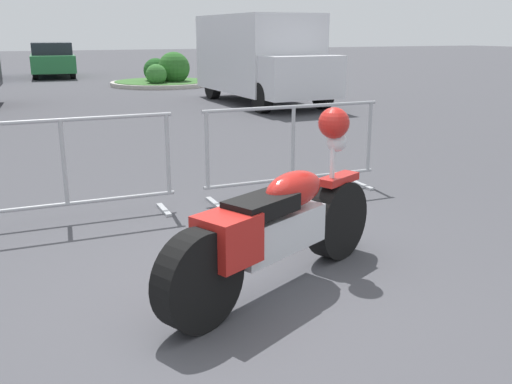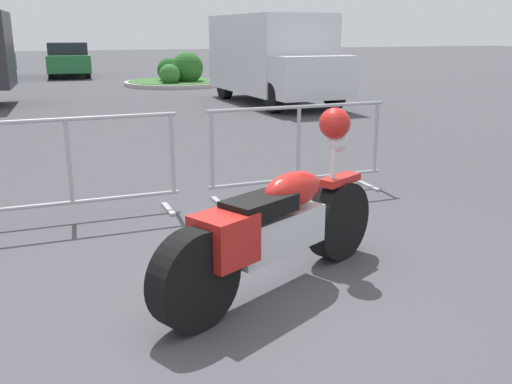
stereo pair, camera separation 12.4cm
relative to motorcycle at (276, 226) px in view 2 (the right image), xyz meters
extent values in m
plane|color=#424247|center=(-0.41, -0.17, -0.50)|extent=(120.00, 120.00, 0.00)
cylinder|color=black|center=(0.73, 0.35, -0.16)|extent=(0.69, 0.46, 0.67)
cylinder|color=black|center=(-0.73, -0.35, -0.16)|extent=(0.69, 0.46, 0.67)
cube|color=silver|center=(0.00, 0.00, -0.06)|extent=(0.90, 0.61, 0.29)
ellipsoid|color=#B21E19|center=(0.17, 0.08, 0.24)|extent=(0.65, 0.50, 0.27)
cube|color=black|center=(-0.17, -0.08, 0.20)|extent=(0.62, 0.50, 0.13)
cube|color=#B21E19|center=(-0.49, -0.23, 0.05)|extent=(0.49, 0.47, 0.34)
cube|color=#B21E19|center=(0.73, 0.35, 0.20)|extent=(0.44, 0.31, 0.06)
cylinder|color=silver|center=(0.64, 0.31, 0.34)|extent=(0.06, 0.06, 0.47)
sphere|color=silver|center=(0.69, 0.33, 0.52)|extent=(0.17, 0.17, 0.17)
sphere|color=#B21E19|center=(0.64, 0.31, 0.68)|extent=(0.25, 0.25, 0.25)
cylinder|color=#9EA0A5|center=(-1.28, 2.22, 0.55)|extent=(2.21, 0.06, 0.04)
cylinder|color=#9EA0A5|center=(-1.28, 2.22, -0.30)|extent=(2.21, 0.06, 0.04)
cylinder|color=#9EA0A5|center=(-1.28, 2.22, 0.13)|extent=(0.04, 0.04, 0.85)
cylinder|color=#9EA0A5|center=(-0.22, 2.21, 0.13)|extent=(0.04, 0.04, 0.85)
cube|color=#9EA0A5|center=(-0.29, 2.21, -0.48)|extent=(0.06, 0.44, 0.03)
cylinder|color=#9EA0A5|center=(1.28, 2.22, 0.55)|extent=(2.21, 0.06, 0.04)
cylinder|color=#9EA0A5|center=(1.28, 2.22, -0.30)|extent=(2.21, 0.06, 0.04)
cylinder|color=#9EA0A5|center=(0.22, 2.23, 0.13)|extent=(0.04, 0.04, 0.85)
cylinder|color=#9EA0A5|center=(1.28, 2.22, 0.13)|extent=(0.04, 0.04, 0.85)
cylinder|color=#9EA0A5|center=(2.33, 2.21, 0.13)|extent=(0.04, 0.04, 0.85)
cube|color=#9EA0A5|center=(0.29, 2.23, -0.48)|extent=(0.06, 0.44, 0.03)
cube|color=#9EA0A5|center=(2.26, 2.21, -0.48)|extent=(0.06, 0.44, 0.03)
cube|color=silver|center=(4.68, 10.95, 0.81)|extent=(2.09, 4.14, 2.00)
cube|color=silver|center=(4.74, 8.45, 0.34)|extent=(1.92, 0.94, 1.00)
cylinder|color=black|center=(5.57, 8.87, -0.14)|extent=(0.26, 0.73, 0.72)
cylinder|color=black|center=(3.89, 8.83, -0.14)|extent=(0.26, 0.73, 0.72)
cylinder|color=black|center=(5.49, 12.17, -0.14)|extent=(0.26, 0.73, 0.72)
cylinder|color=black|center=(3.81, 12.13, -0.14)|extent=(0.26, 0.73, 0.72)
cylinder|color=black|center=(-1.91, 23.80, -0.17)|extent=(0.27, 0.67, 0.65)
cylinder|color=black|center=(-2.10, 20.99, -0.17)|extent=(0.27, 0.67, 0.65)
cube|color=#236B38|center=(0.36, 22.77, 0.10)|extent=(2.01, 4.34, 0.69)
cube|color=#1E232B|center=(0.35, 22.63, 0.70)|extent=(1.73, 2.27, 0.49)
cylinder|color=black|center=(-0.27, 24.17, -0.18)|extent=(0.26, 0.64, 0.63)
cylinder|color=black|center=(1.18, 24.07, -0.18)|extent=(0.26, 0.64, 0.63)
cylinder|color=black|center=(-0.45, 21.47, -0.18)|extent=(0.26, 0.64, 0.63)
cylinder|color=black|center=(0.99, 21.37, -0.18)|extent=(0.26, 0.64, 0.63)
cylinder|color=#ADA89E|center=(3.57, 16.96, -0.43)|extent=(3.65, 3.65, 0.14)
cylinder|color=#38662D|center=(3.57, 16.96, -0.35)|extent=(3.35, 3.35, 0.02)
sphere|color=#286023|center=(3.95, 16.74, 0.02)|extent=(0.87, 0.87, 0.87)
sphere|color=#286023|center=(3.97, 16.68, 0.13)|extent=(1.14, 1.14, 1.14)
sphere|color=#33702D|center=(3.18, 16.12, -0.05)|extent=(0.72, 0.72, 0.72)
sphere|color=#1E511E|center=(3.44, 17.19, 0.02)|extent=(0.89, 0.89, 0.89)
camera|label=1|loc=(-1.76, -3.58, 1.38)|focal=40.00mm
camera|label=2|loc=(-1.64, -3.63, 1.38)|focal=40.00mm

